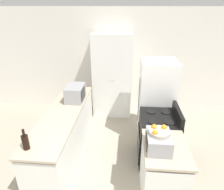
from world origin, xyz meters
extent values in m
cube|color=silver|center=(0.00, 3.27, 1.30)|extent=(7.00, 0.06, 2.60)
cube|color=silver|center=(-0.84, 1.31, 0.41)|extent=(0.58, 2.37, 0.82)
cube|color=#B7A88E|center=(-0.84, 1.31, 0.88)|extent=(0.60, 2.42, 0.04)
cube|color=silver|center=(0.84, 0.51, 0.41)|extent=(0.58, 0.80, 0.82)
cube|color=#B7A88E|center=(0.84, 0.51, 0.88)|extent=(0.60, 0.81, 0.04)
cube|color=white|center=(-0.09, 2.96, 1.03)|extent=(0.94, 0.51, 2.05)
sphere|color=#B2B2B7|center=(-0.13, 2.70, 1.03)|extent=(0.03, 0.03, 0.03)
sphere|color=#B2B2B7|center=(-0.05, 2.70, 1.03)|extent=(0.03, 0.03, 0.03)
cube|color=black|center=(0.86, 1.29, 0.45)|extent=(0.64, 0.71, 0.90)
cube|color=black|center=(0.53, 1.29, 0.34)|extent=(0.02, 0.63, 0.49)
cube|color=black|center=(1.15, 1.29, 0.98)|extent=(0.06, 0.68, 0.16)
cylinder|color=black|center=(0.73, 1.12, 0.90)|extent=(0.17, 0.17, 0.01)
cylinder|color=black|center=(0.73, 1.46, 0.90)|extent=(0.17, 0.17, 0.01)
cylinder|color=black|center=(0.98, 1.12, 0.90)|extent=(0.17, 0.17, 0.01)
cylinder|color=black|center=(0.98, 1.46, 0.90)|extent=(0.17, 0.17, 0.01)
cube|color=white|center=(0.88, 2.03, 0.84)|extent=(0.68, 0.68, 1.68)
cylinder|color=gray|center=(0.52, 1.84, 0.92)|extent=(0.02, 0.02, 0.92)
cube|color=#939399|center=(-0.73, 1.82, 1.05)|extent=(0.32, 0.48, 0.30)
cube|color=black|center=(-0.56, 1.78, 1.05)|extent=(0.01, 0.30, 0.22)
cylinder|color=black|center=(-1.00, 0.31, 1.00)|extent=(0.09, 0.09, 0.20)
cylinder|color=black|center=(-1.00, 0.31, 1.15)|extent=(0.03, 0.03, 0.10)
cube|color=#939399|center=(0.72, 0.47, 1.01)|extent=(0.31, 0.41, 0.22)
cube|color=black|center=(0.56, 0.47, 1.01)|extent=(0.01, 0.29, 0.13)
cylinder|color=#B2A893|center=(0.72, 0.48, 1.14)|extent=(0.27, 0.27, 0.05)
sphere|color=orange|center=(0.79, 0.55, 1.18)|extent=(0.07, 0.07, 0.07)
sphere|color=orange|center=(0.66, 0.55, 1.18)|extent=(0.07, 0.07, 0.07)
sphere|color=orange|center=(0.66, 0.42, 1.18)|extent=(0.07, 0.07, 0.07)
camera|label=1|loc=(0.30, -1.69, 2.63)|focal=32.00mm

